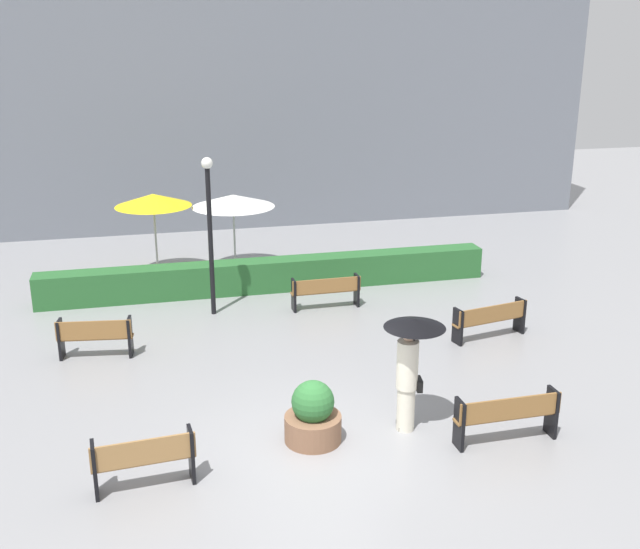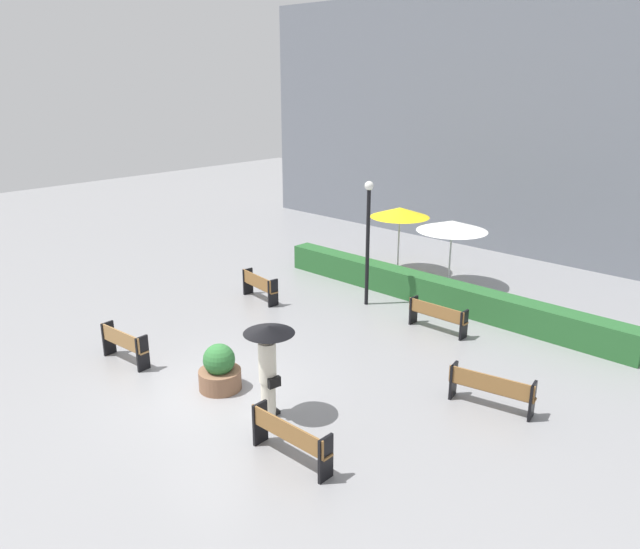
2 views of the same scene
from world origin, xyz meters
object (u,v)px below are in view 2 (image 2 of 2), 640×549
at_px(bench_far_left, 259,285).
at_px(bench_near_left, 124,343).
at_px(pedestrian_with_umbrella, 268,356).
at_px(bench_back_row, 437,315).
at_px(bench_near_right, 290,436).
at_px(planter_pot, 220,370).
at_px(bench_far_right, 491,388).
at_px(lamp_post, 368,231).
at_px(patio_umbrella_yellow, 400,212).
at_px(patio_umbrella_white, 452,226).

distance_m(bench_far_left, bench_near_left, 5.45).
relative_size(bench_near_left, pedestrian_with_umbrella, 0.76).
bearing_deg(bench_back_row, bench_near_right, -78.80).
xyz_separation_m(pedestrian_with_umbrella, planter_pot, (-1.74, 0.01, -0.95)).
bearing_deg(bench_near_right, planter_pot, 165.29).
xyz_separation_m(bench_near_left, bench_near_right, (6.10, -0.02, 0.00)).
height_order(bench_back_row, bench_near_right, bench_near_right).
bearing_deg(bench_back_row, bench_far_right, -41.22).
relative_size(bench_far_left, planter_pot, 1.46).
bearing_deg(bench_far_left, bench_far_right, -6.52).
bearing_deg(bench_far_right, pedestrian_with_umbrella, -132.83).
xyz_separation_m(planter_pot, lamp_post, (-1.04, 6.66, 1.95)).
relative_size(bench_back_row, pedestrian_with_umbrella, 0.85).
bearing_deg(planter_pot, bench_far_right, 35.10).
bearing_deg(bench_near_left, bench_near_right, -0.22).
distance_m(bench_back_row, bench_near_right, 7.35).
bearing_deg(planter_pot, pedestrian_with_umbrella, -0.39).
height_order(bench_far_left, bench_near_left, bench_near_left).
relative_size(bench_back_row, patio_umbrella_yellow, 0.73).
height_order(lamp_post, patio_umbrella_white, lamp_post).
distance_m(bench_far_right, pedestrian_with_umbrella, 4.93).
xyz_separation_m(bench_near_right, pedestrian_with_umbrella, (-1.49, 0.84, 0.88)).
xyz_separation_m(bench_back_row, patio_umbrella_yellow, (-4.11, 3.68, 1.78)).
height_order(pedestrian_with_umbrella, patio_umbrella_white, patio_umbrella_white).
distance_m(bench_near_right, patio_umbrella_white, 11.40).
bearing_deg(pedestrian_with_umbrella, bench_near_left, -169.98).
distance_m(bench_near_left, lamp_post, 7.93).
height_order(bench_far_left, planter_pot, planter_pot).
relative_size(bench_near_left, patio_umbrella_white, 0.67).
relative_size(bench_back_row, patio_umbrella_white, 0.75).
bearing_deg(patio_umbrella_yellow, patio_umbrella_white, -2.29).
relative_size(bench_near_left, bench_near_right, 0.86).
xyz_separation_m(bench_near_left, planter_pot, (2.86, 0.83, -0.06)).
relative_size(bench_near_left, patio_umbrella_yellow, 0.65).
relative_size(bench_near_right, planter_pot, 1.68).
xyz_separation_m(bench_far_right, lamp_post, (-6.07, 3.12, 1.93)).
bearing_deg(bench_near_right, lamp_post, 119.66).
xyz_separation_m(lamp_post, patio_umbrella_white, (0.99, 3.29, -0.26)).
xyz_separation_m(bench_far_left, bench_back_row, (5.62, 1.81, -0.02)).
relative_size(bench_far_right, lamp_post, 0.48).
xyz_separation_m(bench_far_right, bench_near_right, (-1.79, -4.39, 0.04)).
bearing_deg(bench_back_row, lamp_post, 173.94).
height_order(bench_near_left, patio_umbrella_white, patio_umbrella_white).
bearing_deg(bench_back_row, bench_near_left, -123.05).
distance_m(bench_near_right, planter_pot, 3.35).
bearing_deg(planter_pot, bench_near_right, -14.71).
height_order(bench_near_left, pedestrian_with_umbrella, pedestrian_with_umbrella).
bearing_deg(patio_umbrella_white, planter_pot, -89.69).
bearing_deg(bench_far_left, bench_near_left, -80.02).
relative_size(bench_far_right, patio_umbrella_white, 0.79).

